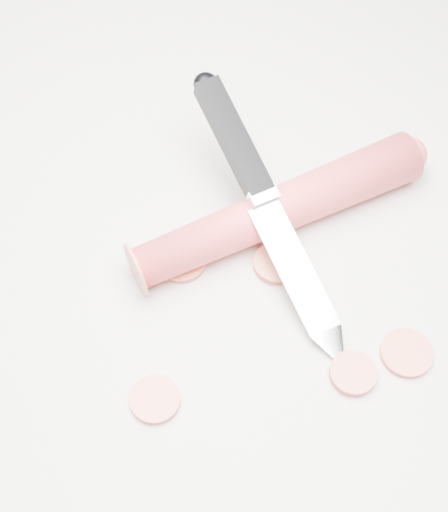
% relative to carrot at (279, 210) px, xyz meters
% --- Properties ---
extents(ground, '(2.40, 2.40, 0.00)m').
position_rel_carrot_xyz_m(ground, '(0.01, -0.04, -0.02)').
color(ground, silver).
rests_on(ground, ground).
extents(carrot, '(0.16, 0.19, 0.03)m').
position_rel_carrot_xyz_m(carrot, '(0.00, 0.00, 0.00)').
color(carrot, '#E2383F').
rests_on(carrot, ground).
extents(carrot_slice_0, '(0.03, 0.03, 0.01)m').
position_rel_carrot_xyz_m(carrot_slice_0, '(0.11, -0.06, -0.02)').
color(carrot_slice_0, '#E96D51').
rests_on(carrot_slice_0, ground).
extents(carrot_slice_1, '(0.03, 0.03, 0.01)m').
position_rel_carrot_xyz_m(carrot_slice_1, '(-0.02, -0.16, -0.02)').
color(carrot_slice_1, '#E96D51').
rests_on(carrot_slice_1, ground).
extents(carrot_slice_2, '(0.03, 0.03, 0.01)m').
position_rel_carrot_xyz_m(carrot_slice_2, '(0.01, -0.03, -0.02)').
color(carrot_slice_2, '#E96D51').
rests_on(carrot_slice_2, ground).
extents(carrot_slice_3, '(0.04, 0.04, 0.01)m').
position_rel_carrot_xyz_m(carrot_slice_3, '(-0.05, -0.06, -0.02)').
color(carrot_slice_3, '#E96D51').
rests_on(carrot_slice_3, ground).
extents(carrot_slice_4, '(0.03, 0.03, 0.01)m').
position_rel_carrot_xyz_m(carrot_slice_4, '(0.09, -0.09, -0.02)').
color(carrot_slice_4, '#E96D51').
rests_on(carrot_slice_4, ground).
extents(kitchen_knife, '(0.19, 0.16, 0.08)m').
position_rel_carrot_xyz_m(kitchen_knife, '(-0.00, -0.02, 0.02)').
color(kitchen_knife, silver).
rests_on(kitchen_knife, ground).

